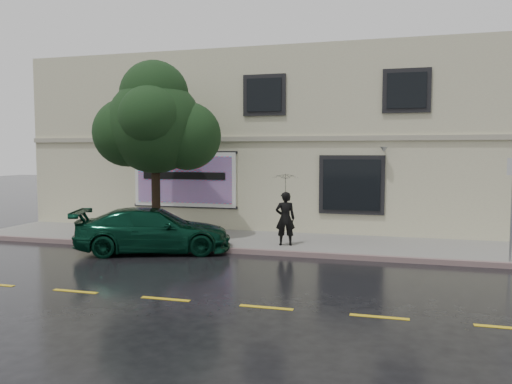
% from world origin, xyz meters
% --- Properties ---
extents(ground, '(90.00, 90.00, 0.00)m').
position_xyz_m(ground, '(0.00, 0.00, 0.00)').
color(ground, black).
rests_on(ground, ground).
extents(sidewalk, '(20.00, 3.50, 0.15)m').
position_xyz_m(sidewalk, '(0.00, 3.25, 0.07)').
color(sidewalk, gray).
rests_on(sidewalk, ground).
extents(curb, '(20.00, 0.18, 0.16)m').
position_xyz_m(curb, '(0.00, 1.50, 0.07)').
color(curb, slate).
rests_on(curb, ground).
extents(road_marking, '(19.00, 0.12, 0.01)m').
position_xyz_m(road_marking, '(0.00, -3.50, 0.01)').
color(road_marking, gold).
rests_on(road_marking, ground).
extents(building, '(20.00, 8.12, 7.00)m').
position_xyz_m(building, '(0.00, 9.00, 3.50)').
color(building, beige).
rests_on(building, ground).
extents(billboard, '(4.30, 0.16, 2.20)m').
position_xyz_m(billboard, '(-3.20, 4.92, 2.05)').
color(billboard, white).
rests_on(billboard, ground).
extents(car, '(5.16, 3.55, 1.38)m').
position_xyz_m(car, '(-2.53, 0.98, 0.69)').
color(car, '#072F1F').
rests_on(car, ground).
extents(pedestrian, '(0.71, 0.57, 1.71)m').
position_xyz_m(pedestrian, '(1.34, 2.42, 1.01)').
color(pedestrian, black).
rests_on(pedestrian, sidewalk).
extents(umbrella, '(0.86, 0.86, 0.63)m').
position_xyz_m(umbrella, '(1.34, 2.42, 2.18)').
color(umbrella, black).
rests_on(umbrella, pedestrian).
extents(street_tree, '(3.19, 3.19, 5.43)m').
position_xyz_m(street_tree, '(-3.13, 2.36, 3.97)').
color(street_tree, black).
rests_on(street_tree, sidewalk).
extents(fire_hydrant, '(0.32, 0.30, 0.78)m').
position_xyz_m(fire_hydrant, '(-3.39, 3.00, 0.53)').
color(fire_hydrant, white).
rests_on(fire_hydrant, sidewalk).
extents(sign_pole, '(0.35, 0.09, 2.84)m').
position_xyz_m(sign_pole, '(7.72, 1.70, 1.84)').
color(sign_pole, gray).
rests_on(sign_pole, sidewalk).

